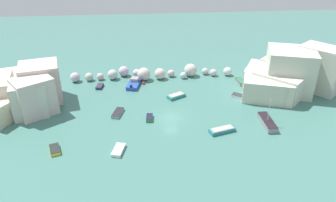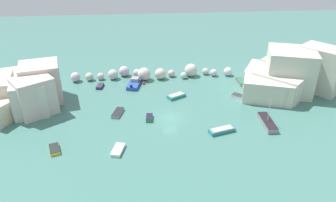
{
  "view_description": "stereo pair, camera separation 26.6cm",
  "coord_description": "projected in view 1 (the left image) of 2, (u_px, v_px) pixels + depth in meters",
  "views": [
    {
      "loc": [
        -5.05,
        -47.24,
        28.48
      ],
      "look_at": [
        0.0,
        4.38,
        1.0
      ],
      "focal_mm": 34.24,
      "sensor_mm": 36.0,
      "label": 1
    },
    {
      "loc": [
        -4.79,
        -47.26,
        28.48
      ],
      "look_at": [
        0.0,
        4.38,
        1.0
      ],
      "focal_mm": 34.24,
      "sensor_mm": 36.0,
      "label": 2
    }
  ],
  "objects": [
    {
      "name": "moored_boat_1",
      "position": [
        118.0,
        113.0,
        56.31
      ],
      "size": [
        2.23,
        3.67,
        0.53
      ],
      "rotation": [
        0.0,
        0.0,
        4.44
      ],
      "color": "gray",
      "rests_on": "cove_water"
    },
    {
      "name": "moored_boat_8",
      "position": [
        55.0,
        150.0,
        46.79
      ],
      "size": [
        2.13,
        2.91,
        0.58
      ],
      "rotation": [
        0.0,
        0.0,
        5.03
      ],
      "color": "yellow",
      "rests_on": "cove_water"
    },
    {
      "name": "moored_boat_9",
      "position": [
        149.0,
        118.0,
        54.78
      ],
      "size": [
        1.28,
        2.45,
        0.56
      ],
      "rotation": [
        0.0,
        0.0,
        4.63
      ],
      "color": "#358B45",
      "rests_on": "cove_water"
    },
    {
      "name": "cove_water",
      "position": [
        170.0,
        118.0,
        55.31
      ],
      "size": [
        160.0,
        160.0,
        0.0
      ],
      "primitive_type": "plane",
      "color": "#467C70",
      "rests_on": "ground"
    },
    {
      "name": "cliff_headland_right",
      "position": [
        285.0,
        76.0,
        63.53
      ],
      "size": [
        21.46,
        16.71,
        8.9
      ],
      "color": "beige",
      "rests_on": "ground"
    },
    {
      "name": "moored_boat_2",
      "position": [
        267.0,
        122.0,
        53.22
      ],
      "size": [
        1.82,
        5.8,
        4.73
      ],
      "rotation": [
        0.0,
        0.0,
        1.55
      ],
      "color": "gray",
      "rests_on": "cove_water"
    },
    {
      "name": "moored_boat_3",
      "position": [
        118.0,
        150.0,
        46.73
      ],
      "size": [
        2.12,
        3.28,
        0.51
      ],
      "rotation": [
        0.0,
        0.0,
        4.46
      ],
      "color": "white",
      "rests_on": "cove_water"
    },
    {
      "name": "moored_boat_4",
      "position": [
        176.0,
        96.0,
        62.0
      ],
      "size": [
        3.82,
        3.07,
        0.67
      ],
      "rotation": [
        0.0,
        0.0,
        0.51
      ],
      "color": "teal",
      "rests_on": "cove_water"
    },
    {
      "name": "moored_boat_7",
      "position": [
        241.0,
        97.0,
        61.74
      ],
      "size": [
        3.71,
        3.29,
        0.62
      ],
      "rotation": [
        0.0,
        0.0,
        2.49
      ],
      "color": "white",
      "rests_on": "cove_water"
    },
    {
      "name": "moored_boat_10",
      "position": [
        134.0,
        83.0,
        67.06
      ],
      "size": [
        3.54,
        6.38,
        1.43
      ],
      "rotation": [
        0.0,
        0.0,
        1.34
      ],
      "color": "#2C4FB8",
      "rests_on": "cove_water"
    },
    {
      "name": "moored_boat_6",
      "position": [
        100.0,
        86.0,
        65.96
      ],
      "size": [
        1.54,
        2.57,
        0.54
      ],
      "rotation": [
        0.0,
        0.0,
        4.54
      ],
      "color": "navy",
      "rests_on": "cove_water"
    },
    {
      "name": "moored_boat_5",
      "position": [
        222.0,
        130.0,
        51.31
      ],
      "size": [
        4.49,
        2.58,
        0.68
      ],
      "rotation": [
        0.0,
        0.0,
        3.42
      ],
      "color": "teal",
      "rests_on": "cove_water"
    },
    {
      "name": "channel_buoy",
      "position": [
        144.0,
        83.0,
        67.39
      ],
      "size": [
        0.56,
        0.56,
        0.56
      ],
      "primitive_type": "sphere",
      "color": "red",
      "rests_on": "cove_water"
    },
    {
      "name": "moored_boat_0",
      "position": [
        240.0,
        82.0,
        67.94
      ],
      "size": [
        1.52,
        3.44,
        0.61
      ],
      "rotation": [
        0.0,
        0.0,
        4.76
      ],
      "color": "gray",
      "rests_on": "cove_water"
    },
    {
      "name": "cliff_headland_left",
      "position": [
        16.0,
        93.0,
        57.84
      ],
      "size": [
        17.76,
        19.43,
        7.35
      ],
      "color": "beige",
      "rests_on": "ground"
    },
    {
      "name": "rock_breakwater",
      "position": [
        151.0,
        73.0,
        69.91
      ],
      "size": [
        35.25,
        5.2,
        2.79
      ],
      "color": "silver",
      "rests_on": "ground"
    }
  ]
}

